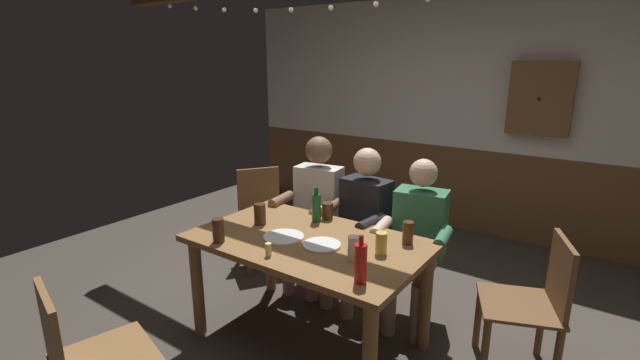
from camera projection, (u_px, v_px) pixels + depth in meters
ground_plane at (322, 327)px, 3.16m from camera, size 6.41×6.41×0.00m
back_wall_upper at (458, 73)px, 4.71m from camera, size 5.34×0.12×1.58m
back_wall_wainscot at (449, 186)px, 5.04m from camera, size 5.34×0.12×0.92m
dining_table at (308, 255)px, 2.87m from camera, size 1.50×0.91×0.74m
person_0 at (315, 206)px, 3.63m from camera, size 0.55×0.54×1.26m
person_1 at (360, 219)px, 3.40m from camera, size 0.54×0.54×1.21m
person_2 at (417, 235)px, 3.14m from camera, size 0.54×0.57×1.19m
chair_empty_near_right at (534, 302)px, 2.60m from camera, size 0.57×0.57×0.88m
chair_empty_near_left at (262, 213)px, 4.10m from camera, size 0.61×0.61×0.88m
table_candle at (268, 250)px, 2.58m from camera, size 0.04×0.04×0.08m
plate_0 at (284, 237)px, 2.85m from camera, size 0.26×0.26×0.01m
plate_1 at (322, 245)px, 2.73m from camera, size 0.24×0.24×0.01m
bottle_0 at (361, 263)px, 2.26m from camera, size 0.07×0.07×0.26m
bottle_1 at (316, 207)px, 3.12m from camera, size 0.06×0.06×0.25m
pint_glass_0 at (408, 233)px, 2.75m from camera, size 0.07×0.07×0.14m
pint_glass_1 at (354, 249)px, 2.52m from camera, size 0.07×0.07×0.15m
pint_glass_2 at (260, 214)px, 3.08m from camera, size 0.08×0.08×0.15m
pint_glass_3 at (381, 243)px, 2.61m from camera, size 0.07×0.07×0.13m
pint_glass_4 at (218, 230)px, 2.77m from camera, size 0.07×0.07×0.15m
pint_glass_5 at (327, 211)px, 3.18m from camera, size 0.08×0.08×0.12m
wall_dart_cabinet at (540, 98)px, 4.19m from camera, size 0.56×0.15×0.70m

